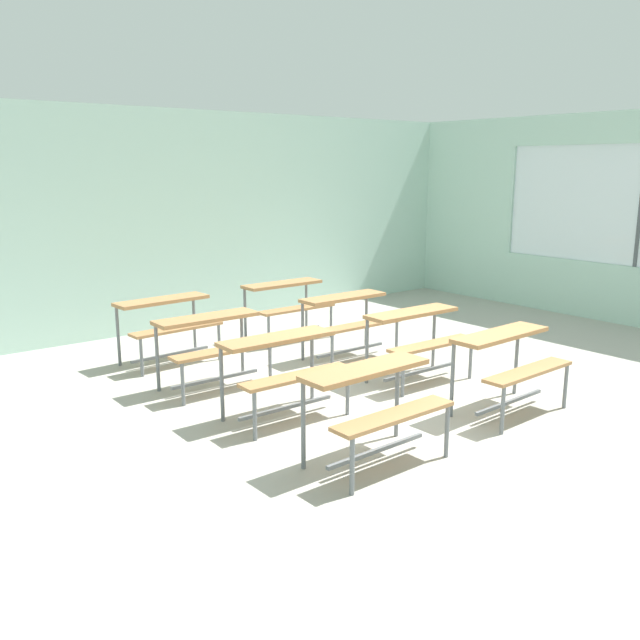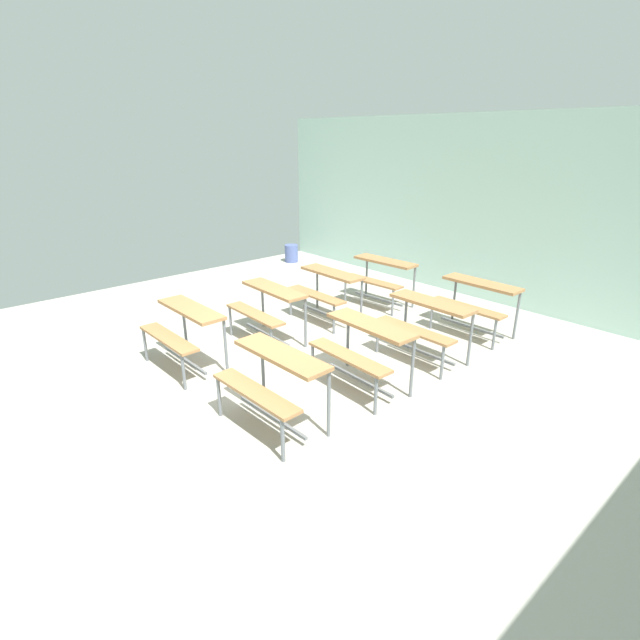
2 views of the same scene
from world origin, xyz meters
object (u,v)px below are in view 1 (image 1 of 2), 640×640
desk_bench_r1c1 (419,329)px  desk_bench_r3c1 (287,297)px  desk_bench_r2c0 (212,335)px  desk_bench_r0c1 (510,353)px  desk_bench_r3c0 (167,315)px  desk_bench_r1c0 (284,358)px  desk_bench_r0c0 (375,393)px  desk_bench_r2c1 (349,312)px

desk_bench_r1c1 → desk_bench_r3c1: size_ratio=1.01×
desk_bench_r2c0 → desk_bench_r3c1: bearing=34.1°
desk_bench_r2c0 → desk_bench_r3c1: (1.80, 1.19, 0.00)m
desk_bench_r3c1 → desk_bench_r0c1: bearing=-89.7°
desk_bench_r1c1 → desk_bench_r3c0: size_ratio=0.99×
desk_bench_r0c1 → desk_bench_r2c0: (-1.79, 2.32, 0.00)m
desk_bench_r0c1 → desk_bench_r1c1: 1.18m
desk_bench_r2c0 → desk_bench_r1c0: bearing=-85.4°
desk_bench_r0c0 → desk_bench_r3c0: 3.51m
desk_bench_r2c1 → desk_bench_r3c1: (-0.03, 1.21, 0.00)m
desk_bench_r3c1 → desk_bench_r0c0: bearing=-115.6°
desk_bench_r1c1 → desk_bench_r2c1: 1.12m
desk_bench_r2c1 → desk_bench_r3c1: size_ratio=1.00×
desk_bench_r1c1 → desk_bench_r3c1: bearing=92.5°
desk_bench_r2c0 → desk_bench_r1c1: bearing=-31.1°
desk_bench_r2c1 → desk_bench_r0c1: bearing=-90.6°
desk_bench_r2c1 → desk_bench_r3c1: 1.21m
desk_bench_r1c1 → desk_bench_r2c0: same height
desk_bench_r2c0 → desk_bench_r2c1: bearing=0.1°
desk_bench_r0c1 → desk_bench_r2c1: 2.30m
desk_bench_r1c1 → desk_bench_r2c1: bearing=91.8°
desk_bench_r2c1 → desk_bench_r1c1: bearing=-89.4°
desk_bench_r0c0 → desk_bench_r2c0: bearing=90.8°
desk_bench_r3c0 → desk_bench_r3c1: size_ratio=1.02×
desk_bench_r2c0 → desk_bench_r3c0: size_ratio=0.98×
desk_bench_r0c0 → desk_bench_r3c1: bearing=63.2°
desk_bench_r0c0 → desk_bench_r2c1: size_ratio=1.00×
desk_bench_r2c0 → desk_bench_r2c1: 1.83m
desk_bench_r0c1 → desk_bench_r2c1: size_ratio=1.01×
desk_bench_r0c0 → desk_bench_r2c0: (-0.06, 2.36, 0.00)m
desk_bench_r0c0 → desk_bench_r3c0: (0.00, 3.51, 0.00)m
desk_bench_r1c0 → desk_bench_r3c0: same height
desk_bench_r2c1 → desk_bench_r3c0: size_ratio=0.98×
desk_bench_r0c0 → desk_bench_r1c1: (1.77, 1.22, 0.00)m
desk_bench_r2c1 → desk_bench_r3c0: (-1.77, 1.17, 0.00)m
desk_bench_r0c1 → desk_bench_r1c0: bearing=143.8°
desk_bench_r2c1 → desk_bench_r0c0: bearing=-126.6°
desk_bench_r2c1 → desk_bench_r3c0: bearing=147.1°
desk_bench_r3c0 → desk_bench_r3c1: (1.74, 0.04, 0.00)m
desk_bench_r1c1 → desk_bench_r0c0: bearing=-143.7°
desk_bench_r0c1 → desk_bench_r2c0: bearing=126.0°
desk_bench_r0c0 → desk_bench_r3c1: (1.74, 3.54, 0.00)m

